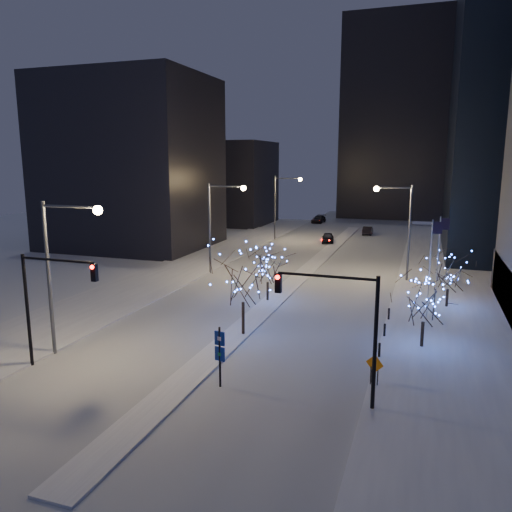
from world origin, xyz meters
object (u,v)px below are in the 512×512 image
at_px(car_mid, 368,231).
at_px(construction_sign, 375,367).
at_px(holiday_tree_median_near, 243,276).
at_px(wayfinding_sign, 220,351).
at_px(street_lamp_w_near, 61,257).
at_px(holiday_tree_plaza_far, 449,272).
at_px(street_lamp_w_mid, 218,216).
at_px(traffic_signal_west, 47,293).
at_px(street_lamp_w_far, 281,199).
at_px(street_lamp_east, 401,220).
at_px(holiday_tree_plaza_near, 424,300).
at_px(traffic_signal_east, 344,318).
at_px(car_near, 328,238).
at_px(holiday_tree_median_far, 268,267).
at_px(car_far, 319,219).

bearing_deg(car_mid, construction_sign, 95.91).
distance_m(holiday_tree_median_near, wayfinding_sign, 8.68).
height_order(street_lamp_w_near, construction_sign, street_lamp_w_near).
bearing_deg(street_lamp_w_near, wayfinding_sign, -5.14).
relative_size(holiday_tree_plaza_far, construction_sign, 2.69).
bearing_deg(street_lamp_w_mid, car_mid, 70.99).
bearing_deg(car_mid, wayfinding_sign, 88.08).
bearing_deg(traffic_signal_west, holiday_tree_plaza_far, 42.69).
xyz_separation_m(street_lamp_w_far, holiday_tree_plaza_far, (23.57, -30.72, -3.36)).
relative_size(street_lamp_east, holiday_tree_median_near, 1.48).
distance_m(car_mid, holiday_tree_plaza_near, 52.72).
bearing_deg(street_lamp_w_far, street_lamp_w_near, -90.00).
bearing_deg(holiday_tree_plaza_near, street_lamp_w_far, 117.74).
distance_m(traffic_signal_east, car_near, 52.23).
relative_size(holiday_tree_median_far, holiday_tree_plaza_near, 0.95).
xyz_separation_m(car_near, construction_sign, (11.80, -48.28, 0.46)).
xyz_separation_m(street_lamp_w_far, wayfinding_sign, (11.11, -51.00, -4.35)).
bearing_deg(holiday_tree_plaza_far, traffic_signal_west, -137.31).
xyz_separation_m(street_lamp_w_far, holiday_tree_median_near, (9.44, -42.78, -2.09)).
distance_m(traffic_signal_east, wayfinding_sign, 7.26).
bearing_deg(holiday_tree_median_near, construction_sign, -29.20).
height_order(car_near, wayfinding_sign, wayfinding_sign).
bearing_deg(street_lamp_w_far, construction_sign, -68.27).
bearing_deg(holiday_tree_median_near, car_far, 97.19).
relative_size(traffic_signal_west, holiday_tree_plaza_near, 1.40).
relative_size(street_lamp_w_near, wayfinding_sign, 2.85).
bearing_deg(car_near, holiday_tree_plaza_near, -80.65).
xyz_separation_m(car_near, holiday_tree_median_near, (2.00, -42.80, 3.66)).
distance_m(street_lamp_east, car_near, 25.52).
bearing_deg(car_mid, street_lamp_east, 100.87).
xyz_separation_m(street_lamp_east, traffic_signal_east, (-1.14, -29.00, -1.69)).
xyz_separation_m(traffic_signal_west, holiday_tree_plaza_far, (23.08, 21.29, -1.62)).
distance_m(car_near, construction_sign, 49.70).
height_order(street_lamp_w_mid, construction_sign, street_lamp_w_mid).
relative_size(street_lamp_w_mid, holiday_tree_median_far, 2.10).
xyz_separation_m(holiday_tree_plaza_near, construction_sign, (-2.44, -7.04, -2.13)).
bearing_deg(street_lamp_w_mid, holiday_tree_median_far, -46.18).
distance_m(traffic_signal_west, holiday_tree_median_near, 12.85).
relative_size(street_lamp_w_far, holiday_tree_plaza_far, 2.09).
xyz_separation_m(street_lamp_w_mid, construction_sign, (19.24, -23.26, -5.28)).
xyz_separation_m(street_lamp_w_far, car_near, (7.44, 0.02, -5.74)).
bearing_deg(car_near, holiday_tree_median_far, -98.01).
relative_size(street_lamp_w_far, holiday_tree_plaza_near, 2.00).
relative_size(street_lamp_w_mid, holiday_tree_plaza_far, 2.09).
relative_size(street_lamp_east, car_near, 2.25).
xyz_separation_m(street_lamp_w_mid, holiday_tree_median_near, (9.44, -17.78, -2.09)).
height_order(street_lamp_w_mid, street_lamp_east, same).
bearing_deg(car_near, car_far, 95.35).
bearing_deg(traffic_signal_west, construction_sign, 11.30).
distance_m(street_lamp_w_far, car_mid, 17.21).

